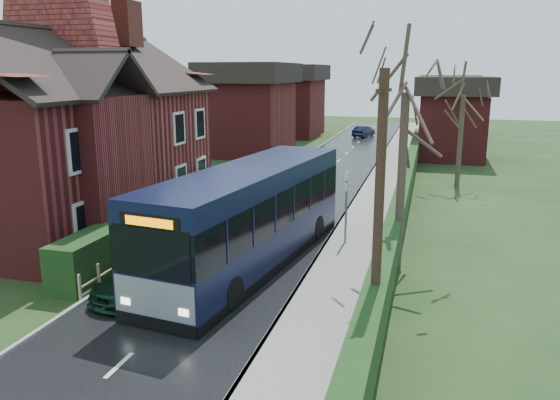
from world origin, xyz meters
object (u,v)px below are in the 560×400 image
(car_green, at_px, (146,275))
(bus_stop_sign, at_px, (346,196))
(telegraph_pole, at_px, (378,216))
(brick_house, at_px, (70,129))
(bus, at_px, (250,217))
(car_silver, at_px, (162,236))

(car_green, bearing_deg, bus_stop_sign, 60.06)
(telegraph_pole, bearing_deg, brick_house, 164.30)
(car_green, xyz_separation_m, telegraph_pole, (7.40, -1.83, 2.93))
(brick_house, bearing_deg, telegraph_pole, -29.92)
(bus, height_order, car_silver, bus)
(brick_house, bearing_deg, bus_stop_sign, 0.11)
(bus, relative_size, telegraph_pole, 1.73)
(car_silver, bearing_deg, bus, 8.95)
(telegraph_pole, bearing_deg, car_silver, 162.54)
(bus, height_order, bus_stop_sign, bus)
(car_silver, bearing_deg, bus_stop_sign, 35.53)
(telegraph_pole, bearing_deg, bus, 148.07)
(car_silver, bearing_deg, car_green, -60.48)
(bus_stop_sign, bearing_deg, brick_house, -176.28)
(car_silver, height_order, car_green, car_silver)
(car_green, relative_size, bus_stop_sign, 1.33)
(brick_house, xyz_separation_m, bus, (9.53, -3.15, -2.60))
(brick_house, height_order, car_silver, brick_house)
(brick_house, height_order, telegraph_pole, brick_house)
(bus, distance_m, bus_stop_sign, 4.38)
(bus, height_order, car_green, bus)
(bus_stop_sign, bearing_deg, car_green, -125.82)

